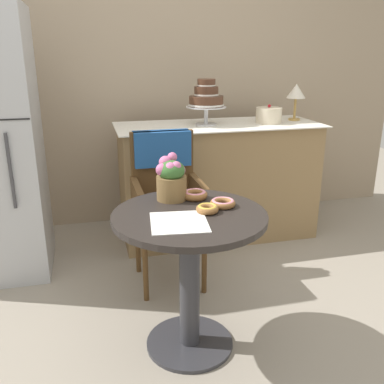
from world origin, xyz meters
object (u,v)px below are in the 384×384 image
(wicker_chair, at_px, (165,183))
(table_lamp, at_px, (296,93))
(flower_vase, at_px, (171,178))
(tiered_cake_stand, at_px, (206,98))
(donut_side, at_px, (195,194))
(cafe_table, at_px, (190,255))
(donut_mid, at_px, (207,208))
(round_layer_cake, at_px, (269,115))
(donut_front, at_px, (223,203))

(wicker_chair, bearing_deg, table_lamp, 31.98)
(flower_vase, distance_m, tiered_cake_stand, 1.22)
(donut_side, relative_size, table_lamp, 0.45)
(cafe_table, bearing_deg, flower_vase, 101.19)
(cafe_table, distance_m, donut_mid, 0.25)
(round_layer_cake, distance_m, table_lamp, 0.31)
(round_layer_cake, xyz_separation_m, table_lamp, (0.25, 0.07, 0.16))
(cafe_table, relative_size, table_lamp, 2.53)
(donut_front, xyz_separation_m, tiered_cake_stand, (0.27, 1.25, 0.36))
(round_layer_cake, bearing_deg, wicker_chair, -150.04)
(donut_mid, height_order, flower_vase, flower_vase)
(wicker_chair, relative_size, tiered_cake_stand, 2.85)
(donut_front, height_order, round_layer_cake, round_layer_cake)
(cafe_table, xyz_separation_m, donut_side, (0.08, 0.19, 0.23))
(round_layer_cake, bearing_deg, donut_front, -122.10)
(round_layer_cake, relative_size, table_lamp, 0.69)
(donut_side, height_order, flower_vase, flower_vase)
(donut_front, xyz_separation_m, round_layer_cake, (0.76, 1.22, 0.22))
(donut_side, bearing_deg, wicker_chair, 95.35)
(donut_mid, distance_m, tiered_cake_stand, 1.41)
(donut_side, bearing_deg, tiered_cake_stand, 71.44)
(cafe_table, distance_m, donut_side, 0.31)
(tiered_cake_stand, xyz_separation_m, round_layer_cake, (0.49, -0.04, -0.14))
(donut_side, height_order, round_layer_cake, round_layer_cake)
(cafe_table, distance_m, wicker_chair, 0.75)
(wicker_chair, distance_m, round_layer_cake, 1.10)
(donut_front, bearing_deg, donut_mid, -147.98)
(round_layer_cake, bearing_deg, table_lamp, 16.33)
(cafe_table, xyz_separation_m, tiered_cake_stand, (0.45, 1.30, 0.59))
(donut_front, relative_size, table_lamp, 0.43)
(cafe_table, bearing_deg, wicker_chair, 88.07)
(donut_side, bearing_deg, flower_vase, 171.26)
(flower_vase, relative_size, tiered_cake_stand, 0.69)
(donut_side, distance_m, round_layer_cake, 1.39)
(wicker_chair, xyz_separation_m, table_lamp, (1.17, 0.60, 0.48))
(donut_side, height_order, tiered_cake_stand, tiered_cake_stand)
(donut_mid, bearing_deg, table_lamp, 50.52)
(tiered_cake_stand, bearing_deg, flower_vase, -114.18)
(donut_front, height_order, donut_side, donut_side)
(donut_side, xyz_separation_m, table_lamp, (1.12, 1.15, 0.37))
(cafe_table, xyz_separation_m, round_layer_cake, (0.94, 1.26, 0.45))
(flower_vase, distance_m, table_lamp, 1.70)
(table_lamp, bearing_deg, flower_vase, -137.58)
(flower_vase, bearing_deg, cafe_table, -78.81)
(round_layer_cake, bearing_deg, donut_side, -128.83)
(table_lamp, bearing_deg, tiered_cake_stand, -177.02)
(donut_front, distance_m, donut_side, 0.18)
(wicker_chair, bearing_deg, round_layer_cake, 34.71)
(tiered_cake_stand, height_order, round_layer_cake, tiered_cake_stand)
(donut_front, height_order, table_lamp, table_lamp)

